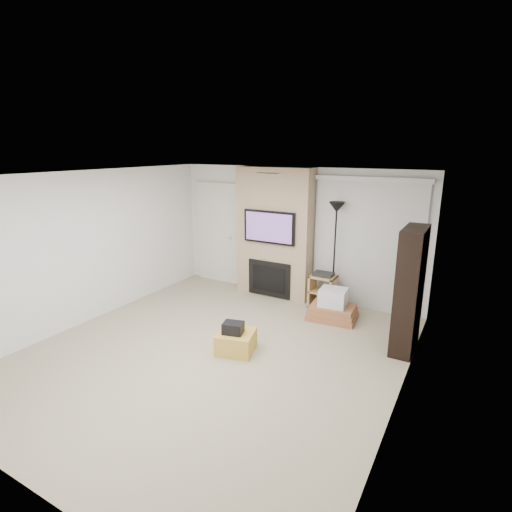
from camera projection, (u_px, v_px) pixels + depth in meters
The scene contains 16 objects.
floor at pixel (215, 352), 5.74m from camera, with size 5.00×5.50×0.00m, color tan.
ceiling at pixel (210, 176), 5.09m from camera, with size 5.00×5.50×0.00m, color white.
wall_back at pixel (295, 233), 7.72m from camera, with size 5.00×2.50×0.00m, color white.
wall_front at pixel (6, 359), 3.11m from camera, with size 5.00×2.50×0.00m, color white.
wall_left at pixel (89, 247), 6.61m from camera, with size 5.50×2.50×0.00m, color white.
wall_right at pixel (405, 303), 4.23m from camera, with size 5.50×2.50×0.00m, color white.
hvac_vent at pixel (267, 173), 5.57m from camera, with size 0.35×0.18×0.01m, color silver.
ottoman at pixel (236, 342), 5.73m from camera, with size 0.50×0.50×0.30m, color gold.
black_bag at pixel (233, 328), 5.64m from camera, with size 0.28×0.22×0.16m, color black.
fireplace_wall at pixel (274, 234), 7.72m from camera, with size 1.50×0.47×2.50m.
entry_door at pixel (218, 233), 8.60m from camera, with size 1.02×0.11×2.14m.
vertical_blinds at pixel (367, 240), 7.01m from camera, with size 1.98×0.10×2.37m.
floor_lamp at pixel (336, 225), 7.02m from camera, with size 0.29×0.29×1.93m.
av_stand at pixel (323, 289), 7.30m from camera, with size 0.45×0.38×0.66m.
box_stack at pixel (333, 307), 6.81m from camera, with size 0.85×0.68×0.54m.
bookshelf at pixel (409, 290), 5.62m from camera, with size 0.30×0.80×1.80m.
Camera 1 is at (3.07, -4.21, 2.84)m, focal length 28.00 mm.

